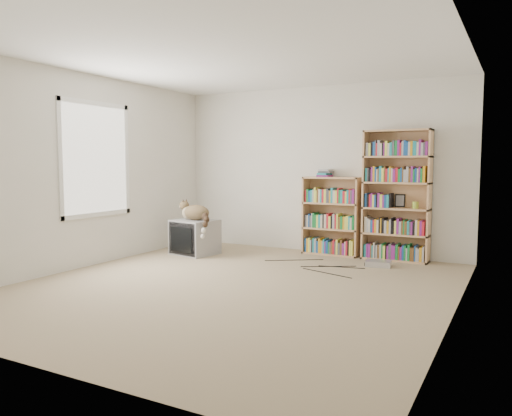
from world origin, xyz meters
The scene contains 17 objects.
floor centered at (0.00, 0.00, 0.00)m, with size 4.50×5.00×0.01m, color tan.
wall_back centered at (0.00, 2.50, 1.25)m, with size 4.50×0.02×2.50m, color silver.
wall_front centered at (0.00, -2.50, 1.25)m, with size 4.50×0.02×2.50m, color silver.
wall_left centered at (-2.25, 0.00, 1.25)m, with size 0.02×5.00×2.50m, color silver.
wall_right centered at (2.25, 0.00, 1.25)m, with size 0.02×5.00×2.50m, color silver.
ceiling centered at (0.00, 0.00, 2.50)m, with size 4.50×5.00×0.02m, color white.
window centered at (-2.24, 0.20, 1.40)m, with size 0.02×1.22×1.52m, color white.
crt_tv centered at (-1.52, 1.42, 0.25)m, with size 0.68×0.63×0.51m.
cat centered at (-1.44, 1.36, 0.60)m, with size 0.62×0.45×0.50m.
bookcase_tall centered at (1.22, 2.36, 0.86)m, with size 0.90×0.30×1.80m.
bookcase_short centered at (0.28, 2.36, 0.53)m, with size 0.84×0.30×1.15m.
book_stack centered at (0.16, 2.37, 1.20)m, with size 0.20×0.26×0.11m, color red.
green_mug centered at (1.48, 2.34, 0.78)m, with size 0.08×0.08×0.09m, color #A3C438.
framed_print centered at (1.25, 2.44, 0.83)m, with size 0.14×0.01×0.18m, color black.
dvd_player centered at (1.12, 1.82, 0.04)m, with size 0.32×0.23×0.07m, color silver.
wall_outlet centered at (-2.24, 1.76, 0.32)m, with size 0.01×0.08×0.13m, color silver.
floor_cables centered at (0.21, 1.38, 0.00)m, with size 1.20×0.70×0.01m, color black, non-canonical shape.
Camera 1 is at (2.74, -4.63, 1.35)m, focal length 35.00 mm.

